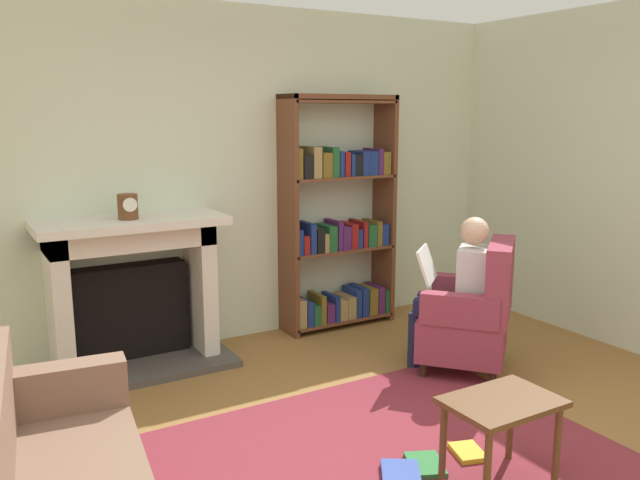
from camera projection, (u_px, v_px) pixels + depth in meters
ground at (421, 480)px, 3.35m from camera, size 14.00×14.00×0.00m
back_wall at (225, 177)px, 5.24m from camera, size 5.60×0.10×2.70m
side_wall_right at (577, 174)px, 5.46m from camera, size 0.10×5.20×2.70m
area_rug at (386, 453)px, 3.60m from camera, size 2.40×1.80×0.01m
fireplace at (132, 289)px, 4.75m from camera, size 1.35×0.64×1.13m
mantel_clock at (128, 207)px, 4.54m from camera, size 0.14×0.14×0.18m
bookshelf at (339, 221)px, 5.61m from camera, size 1.02×0.32×2.01m
armchair_reading at (473, 315)px, 4.69m from camera, size 0.89×0.89×0.97m
seated_reader at (458, 287)px, 4.69m from camera, size 0.57×0.59×1.14m
side_table at (502, 414)px, 3.22m from camera, size 0.56×0.39×0.47m
scattered_books at (423, 467)px, 3.42m from camera, size 0.72×0.34×0.04m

